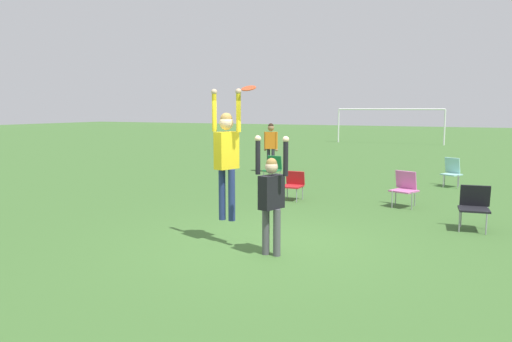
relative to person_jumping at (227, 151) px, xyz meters
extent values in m
plane|color=#3D662D|center=(0.66, 0.17, -1.65)|extent=(120.00, 120.00, 0.00)
cylinder|color=navy|center=(-0.10, 0.00, -0.77)|extent=(0.12, 0.12, 0.91)
cylinder|color=navy|center=(0.10, 0.00, -0.77)|extent=(0.12, 0.12, 0.91)
cube|color=yellow|center=(0.00, 0.00, 0.00)|extent=(0.32, 0.47, 0.64)
sphere|color=beige|center=(0.00, 0.00, 0.48)|extent=(0.25, 0.25, 0.25)
sphere|color=olive|center=(0.00, 0.00, 0.55)|extent=(0.21, 0.21, 0.21)
cylinder|color=yellow|center=(-0.24, 0.00, 0.66)|extent=(0.08, 0.08, 0.68)
sphere|color=beige|center=(-0.24, 0.00, 1.01)|extent=(0.10, 0.10, 0.10)
cylinder|color=yellow|center=(0.24, 0.00, 0.66)|extent=(0.08, 0.08, 0.68)
sphere|color=beige|center=(0.24, 0.00, 1.01)|extent=(0.10, 0.10, 0.10)
cylinder|color=#4C4C51|center=(0.90, -0.32, -1.26)|extent=(0.12, 0.12, 0.77)
cylinder|color=#4C4C51|center=(1.09, -0.32, -1.26)|extent=(0.12, 0.12, 0.77)
cube|color=black|center=(0.99, -0.32, -0.61)|extent=(0.32, 0.48, 0.54)
sphere|color=beige|center=(0.99, -0.32, -0.20)|extent=(0.21, 0.21, 0.21)
sphere|color=olive|center=(0.99, -0.32, -0.15)|extent=(0.18, 0.18, 0.18)
cylinder|color=black|center=(0.75, -0.32, -0.05)|extent=(0.08, 0.08, 0.58)
sphere|color=beige|center=(0.75, -0.32, 0.24)|extent=(0.10, 0.10, 0.10)
cylinder|color=black|center=(1.24, -0.32, -0.05)|extent=(0.08, 0.08, 0.58)
sphere|color=beige|center=(1.24, -0.32, 0.24)|extent=(0.10, 0.10, 0.10)
cylinder|color=#E04C23|center=(0.44, -0.03, 1.06)|extent=(0.25, 0.24, 0.10)
cylinder|color=gray|center=(3.63, 2.65, -1.43)|extent=(0.02, 0.02, 0.44)
cylinder|color=gray|center=(4.10, 2.65, -1.43)|extent=(0.02, 0.02, 0.44)
cylinder|color=gray|center=(3.63, 3.12, -1.43)|extent=(0.02, 0.02, 0.44)
cylinder|color=gray|center=(4.10, 3.12, -1.43)|extent=(0.02, 0.02, 0.44)
cube|color=black|center=(3.87, 2.89, -1.22)|extent=(0.62, 0.62, 0.04)
cube|color=black|center=(3.87, 3.15, -0.99)|extent=(0.56, 0.18, 0.43)
cylinder|color=gray|center=(-0.73, 4.14, -1.46)|extent=(0.02, 0.02, 0.38)
cylinder|color=gray|center=(-0.30, 4.14, -1.46)|extent=(0.02, 0.02, 0.38)
cylinder|color=gray|center=(-0.73, 4.57, -1.46)|extent=(0.02, 0.02, 0.38)
cylinder|color=gray|center=(-0.30, 4.57, -1.46)|extent=(0.02, 0.02, 0.38)
cube|color=#B21E23|center=(-0.52, 4.36, -1.28)|extent=(0.52, 0.52, 0.04)
cube|color=#B21E23|center=(-0.52, 4.59, -1.09)|extent=(0.51, 0.11, 0.36)
cylinder|color=gray|center=(-2.49, 6.86, -1.45)|extent=(0.02, 0.02, 0.40)
cylinder|color=gray|center=(-2.09, 6.86, -1.45)|extent=(0.02, 0.02, 0.40)
cylinder|color=gray|center=(-2.49, 7.27, -1.45)|extent=(0.02, 0.02, 0.40)
cylinder|color=gray|center=(-2.09, 7.27, -1.45)|extent=(0.02, 0.02, 0.40)
cube|color=#1E753D|center=(-2.29, 7.07, -1.27)|extent=(0.49, 0.49, 0.04)
cube|color=#1E753D|center=(-2.29, 7.28, -1.03)|extent=(0.48, 0.13, 0.44)
cylinder|color=gray|center=(2.81, 8.30, -1.45)|extent=(0.02, 0.02, 0.40)
cylinder|color=gray|center=(3.21, 8.30, -1.45)|extent=(0.02, 0.02, 0.40)
cylinder|color=gray|center=(2.81, 8.71, -1.45)|extent=(0.02, 0.02, 0.40)
cylinder|color=gray|center=(3.21, 8.71, -1.45)|extent=(0.02, 0.02, 0.40)
cube|color=#8CC6C1|center=(3.01, 8.51, -1.27)|extent=(0.65, 0.65, 0.04)
cube|color=#8CC6C1|center=(3.01, 8.73, -1.01)|extent=(0.48, 0.33, 0.48)
cylinder|color=gray|center=(2.02, 4.46, -1.44)|extent=(0.02, 0.02, 0.42)
cylinder|color=gray|center=(2.48, 4.46, -1.44)|extent=(0.02, 0.02, 0.42)
cylinder|color=gray|center=(2.02, 4.91, -1.44)|extent=(0.02, 0.02, 0.42)
cylinder|color=gray|center=(2.48, 4.91, -1.44)|extent=(0.02, 0.02, 0.42)
cube|color=#C666A3|center=(2.25, 4.69, -1.25)|extent=(0.69, 0.69, 0.04)
cube|color=#C666A3|center=(2.25, 4.94, -1.01)|extent=(0.54, 0.29, 0.44)
cylinder|color=#2D2D38|center=(-3.42, 9.29, -1.21)|extent=(0.12, 0.12, 0.88)
cylinder|color=#2D2D38|center=(-3.24, 9.29, -1.21)|extent=(0.12, 0.12, 0.88)
cube|color=orange|center=(-3.33, 9.29, -0.45)|extent=(0.46, 0.34, 0.62)
sphere|color=#9E704C|center=(-3.33, 9.29, 0.01)|extent=(0.24, 0.24, 0.24)
sphere|color=black|center=(-3.33, 9.29, 0.07)|extent=(0.20, 0.20, 0.20)
cylinder|color=orange|center=(-3.56, 9.29, -0.47)|extent=(0.08, 0.08, 0.66)
sphere|color=#9E704C|center=(-3.56, 9.29, -0.80)|extent=(0.10, 0.10, 0.10)
cylinder|color=orange|center=(-3.10, 9.29, -0.47)|extent=(0.08, 0.08, 0.66)
sphere|color=#9E704C|center=(-3.10, 9.29, -0.80)|extent=(0.10, 0.10, 0.10)
cylinder|color=white|center=(-5.89, 26.57, -0.50)|extent=(0.10, 0.10, 2.30)
cylinder|color=white|center=(1.11, 26.57, -0.50)|extent=(0.10, 0.10, 2.30)
cylinder|color=white|center=(-2.39, 26.57, 0.65)|extent=(7.00, 0.10, 0.10)
camera|label=1|loc=(4.21, -7.51, 0.73)|focal=35.00mm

